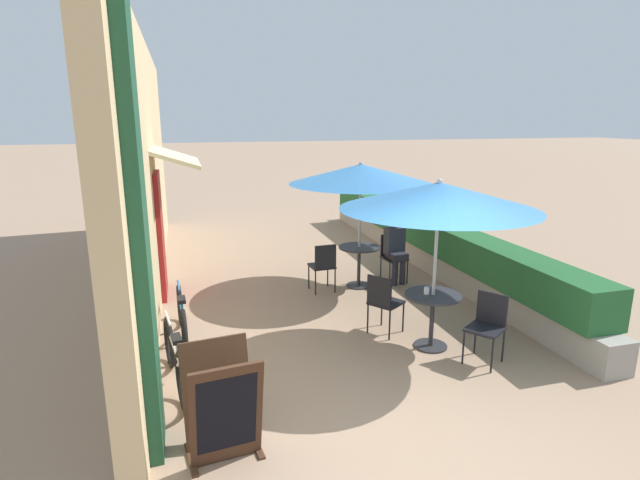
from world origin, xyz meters
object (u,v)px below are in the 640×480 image
Objects in this scene: patio_umbrella_mid at (361,174)px; menu_board at (222,404)px; cafe_chair_near_right at (488,322)px; seated_patron_mid_left at (396,246)px; patio_table_near at (432,310)px; bicycle_second at (182,317)px; coffee_cup_near at (427,291)px; cafe_chair_mid_left at (392,254)px; cafe_chair_mid_right at (323,264)px; cafe_chair_near_left at (383,299)px; patio_umbrella_near at (439,196)px; patio_table_mid at (359,258)px; bicycle_leaning at (175,359)px.

menu_board is at bearing -124.50° from patio_umbrella_mid.
cafe_chair_near_right is 3.15m from seated_patron_mid_left.
bicycle_second is (-3.17, 1.15, -0.20)m from patio_table_near.
coffee_cup_near is at bearing 70.25° from seated_patron_mid_left.
seated_patron_mid_left is at bearing 90.00° from cafe_chair_mid_left.
patio_umbrella_mid reaches higher than cafe_chair_mid_right.
seated_patron_mid_left is at bearing 41.98° from menu_board.
cafe_chair_near_left is 0.35× the size of patio_umbrella_mid.
cafe_chair_near_right and cafe_chair_mid_left have the same top height.
patio_umbrella_mid reaches higher than cafe_chair_mid_left.
bicycle_second is (-3.80, -1.44, -0.37)m from seated_patron_mid_left.
cafe_chair_mid_left reaches higher than coffee_cup_near.
seated_patron_mid_left is 1.44× the size of cafe_chair_mid_right.
menu_board is (-2.38, -1.99, -0.02)m from cafe_chair_near_left.
patio_table_mid is at bearing 91.73° from patio_umbrella_near.
coffee_cup_near is (-0.08, 0.04, -1.25)m from patio_umbrella_near.
patio_umbrella_mid is at bearing 91.73° from patio_umbrella_near.
cafe_chair_mid_right is at bearing 106.30° from coffee_cup_near.
bicycle_leaning is at bearing -111.03° from cafe_chair_near_left.
cafe_chair_near_left is at bearing 32.59° from menu_board.
cafe_chair_near_right is at bearing -49.33° from patio_table_near.
cafe_chair_near_left and cafe_chair_mid_right have the same top height.
coffee_cup_near reaches higher than patio_table_near.
seated_patron_mid_left reaches higher than bicycle_second.
bicycle_second is (-2.39, -1.30, -0.20)m from cafe_chair_mid_right.
cafe_chair_mid_left reaches higher than patio_table_mid.
coffee_cup_near is (-0.08, 0.04, 0.26)m from patio_table_near.
patio_umbrella_near is 2.99m from patio_table_mid.
cafe_chair_near_right is 0.70× the size of seated_patron_mid_left.
bicycle_leaning is 1.01× the size of bicycle_second.
bicycle_second is at bearing 18.03° from cafe_chair_mid_left.
patio_umbrella_mid is at bearing 0.00° from patio_table_mid.
seated_patron_mid_left is (0.63, 2.60, -1.34)m from patio_umbrella_near.
patio_umbrella_near is 3.16m from cafe_chair_mid_left.
patio_table_mid is 0.85× the size of cafe_chair_mid_left.
patio_umbrella_mid is (-0.08, 2.58, 0.00)m from patio_umbrella_near.
patio_table_near is at bearing 90.00° from patio_umbrella_near.
patio_umbrella_near is at bearing -90.00° from patio_table_near.
bicycle_second is at bearing -155.26° from patio_umbrella_mid.
patio_umbrella_near is 1.99× the size of seated_patron_mid_left.
patio_umbrella_mid is (-0.54, 3.12, 1.51)m from cafe_chair_near_right.
menu_board is (-2.85, -1.45, -1.53)m from patio_umbrella_near.
cafe_chair_mid_right is at bearing -169.63° from patio_table_mid.
cafe_chair_mid_right is 2.72m from bicycle_second.
cafe_chair_near_right is at bearing -80.11° from patio_umbrella_mid.
patio_table_near is 1.00× the size of patio_table_mid.
patio_umbrella_mid is 1.67m from cafe_chair_mid_right.
bicycle_leaning is at bearing -176.98° from coffee_cup_near.
patio_table_near is at bearing -5.73° from bicycle_leaning.
cafe_chair_mid_left is at bearing 77.00° from patio_table_near.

